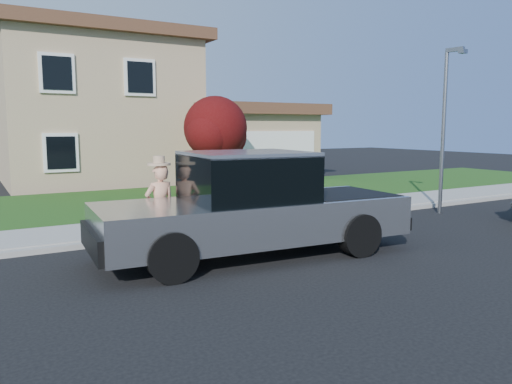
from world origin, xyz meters
TOP-DOWN VIEW (x-y plane):
  - ground at (0.00, 0.00)m, footprint 80.00×80.00m
  - curb at (1.00, 2.90)m, footprint 40.00×0.20m
  - sidewalk at (1.00, 4.00)m, footprint 40.00×2.00m
  - lawn at (1.00, 8.50)m, footprint 40.00×7.00m
  - house at (1.31, 16.38)m, footprint 14.00×11.30m
  - pickup_truck at (-0.53, 0.54)m, footprint 6.53×2.70m
  - woman at (-1.97, 1.93)m, footprint 0.70×0.49m
  - ornamental_tree at (2.85, 9.15)m, footprint 2.66×2.40m
  - trash_bin at (2.01, 3.54)m, footprint 0.74×0.83m
  - street_lamp at (6.82, 1.95)m, footprint 0.27×0.63m

SIDE VIEW (x-z plane):
  - ground at x=0.00m, z-range 0.00..0.00m
  - lawn at x=1.00m, z-range 0.00..0.10m
  - curb at x=1.00m, z-range 0.00..0.12m
  - sidewalk at x=1.00m, z-range 0.00..0.15m
  - trash_bin at x=2.01m, z-range 0.16..1.24m
  - woman at x=-1.97m, z-range -0.05..1.93m
  - pickup_truck at x=-0.53m, z-range -0.07..2.03m
  - ornamental_tree at x=2.85m, z-range 0.61..4.25m
  - street_lamp at x=6.82m, z-range 0.34..5.17m
  - house at x=1.31m, z-range -0.26..6.59m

